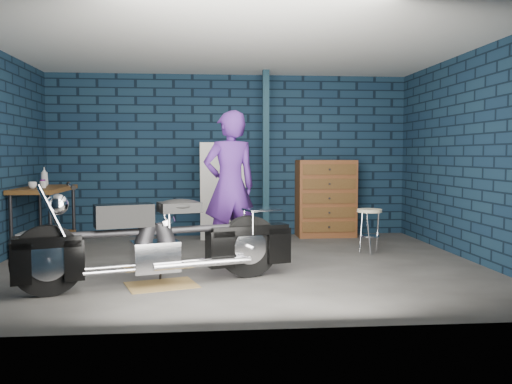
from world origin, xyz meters
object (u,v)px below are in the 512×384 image
(motorcycle, at_px, (161,234))
(storage_bin, at_px, (39,244))
(locker, at_px, (223,190))
(shop_stool, at_px, (369,231))
(workbench, at_px, (45,219))
(tool_chest, at_px, (326,198))
(person, at_px, (230,186))

(motorcycle, relative_size, storage_bin, 4.87)
(locker, bearing_deg, shop_stool, -39.51)
(storage_bin, xyz_separation_m, shop_stool, (4.50, -0.27, 0.15))
(workbench, height_order, motorcycle, motorcycle)
(storage_bin, distance_m, tool_chest, 4.49)
(workbench, distance_m, person, 2.79)
(locker, bearing_deg, person, -88.82)
(motorcycle, distance_m, shop_stool, 3.14)
(person, xyz_separation_m, storage_bin, (-2.57, 0.57, -0.81))
(workbench, xyz_separation_m, person, (2.59, -0.92, 0.51))
(motorcycle, relative_size, locker, 1.58)
(workbench, bearing_deg, shop_stool, -7.81)
(storage_bin, relative_size, shop_stool, 0.82)
(person, xyz_separation_m, shop_stool, (1.93, 0.30, -0.65))
(storage_bin, distance_m, shop_stool, 4.51)
(person, xyz_separation_m, locker, (-0.04, 1.92, -0.18))
(storage_bin, bearing_deg, motorcycle, -45.78)
(motorcycle, distance_m, person, 1.55)
(workbench, relative_size, locker, 0.90)
(person, height_order, tool_chest, person)
(storage_bin, height_order, tool_chest, tool_chest)
(person, bearing_deg, tool_chest, -148.83)
(shop_stool, bearing_deg, locker, 140.49)
(workbench, xyz_separation_m, locker, (2.55, 1.01, 0.33))
(person, relative_size, locker, 1.23)
(person, height_order, shop_stool, person)
(locker, distance_m, tool_chest, 1.73)
(motorcycle, height_order, locker, locker)
(storage_bin, bearing_deg, shop_stool, -3.42)
(person, bearing_deg, shop_stool, 171.04)
(workbench, distance_m, shop_stool, 4.57)
(person, bearing_deg, workbench, -37.19)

